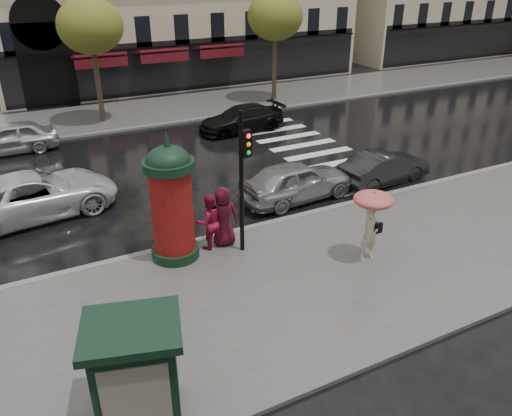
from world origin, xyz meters
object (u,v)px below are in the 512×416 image
car_silver (297,181)px  woman_red (209,221)px  morris_column (171,199)px  car_far_silver (9,138)px  car_darkgrey (384,167)px  car_black (241,119)px  woman_umbrella (372,215)px  newsstand (136,370)px  man_burgundy (223,217)px  traffic_light (243,170)px  car_white (35,195)px

car_silver → woman_red: bearing=110.2°
morris_column → car_far_silver: 13.23m
woman_red → car_darkgrey: size_ratio=0.45×
car_silver → car_black: size_ratio=0.96×
car_silver → car_black: (1.86, 8.69, -0.09)m
woman_umbrella → newsstand: 8.06m
car_far_silver → man_burgundy: bearing=23.3°
woman_red → morris_column: (-1.13, 0.00, 0.99)m
morris_column → car_silver: bearing=20.0°
woman_umbrella → car_black: woman_umbrella is taller
man_burgundy → car_far_silver: man_burgundy is taller
traffic_light → car_black: 12.75m
newsstand → car_darkgrey: (12.10, 7.13, -0.58)m
car_darkgrey → car_white: car_white is taller
newsstand → woman_umbrella: bearing=18.4°
woman_umbrella → car_far_silver: woman_umbrella is taller
traffic_light → car_silver: traffic_light is taller
man_burgundy → traffic_light: traffic_light is taller
woman_red → traffic_light: traffic_light is taller
woman_red → car_silver: woman_red is taller
car_black → car_far_silver: (-11.19, 1.92, 0.07)m
morris_column → man_burgundy: bearing=0.0°
car_white → newsstand: bearing=177.1°
morris_column → newsstand: morris_column is taller
man_burgundy → newsstand: size_ratio=0.88×
woman_umbrella → car_far_silver: 17.81m
woman_red → car_black: (6.23, 10.68, -0.35)m
woman_umbrella → woman_red: size_ratio=1.24×
woman_red → car_white: bearing=-49.5°
man_burgundy → woman_umbrella: bearing=151.6°
car_silver → car_black: 8.89m
woman_umbrella → car_white: woman_umbrella is taller
woman_umbrella → traffic_light: traffic_light is taller
car_white → car_far_silver: size_ratio=1.31×
morris_column → car_darkgrey: 9.82m
car_far_silver → newsstand: bearing=4.0°
woman_umbrella → morris_column: size_ratio=0.56×
car_darkgrey → woman_red: bearing=97.2°
man_burgundy → morris_column: 1.86m
car_silver → car_white: car_white is taller
newsstand → car_darkgrey: 14.06m
man_burgundy → newsstand: 6.76m
traffic_light → newsstand: traffic_light is taller
traffic_light → car_black: (5.38, 11.37, -2.12)m
newsstand → car_silver: size_ratio=0.48×
car_black → car_far_silver: car_far_silver is taller
morris_column → traffic_light: bearing=-19.0°
man_burgundy → morris_column: bearing=10.1°
traffic_light → newsstand: (-4.52, -4.64, -1.56)m
woman_red → car_white: (-4.55, 5.09, -0.23)m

